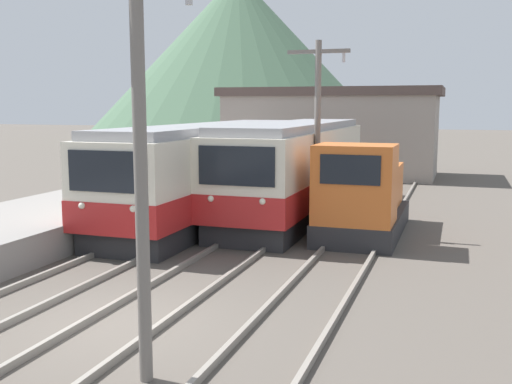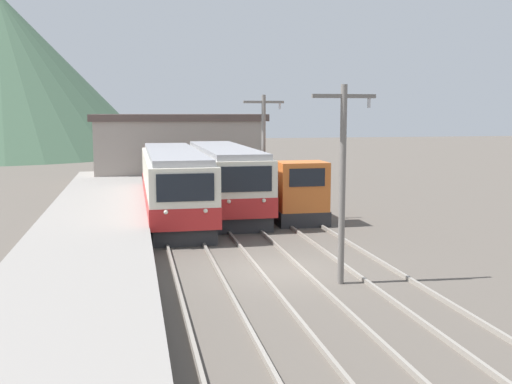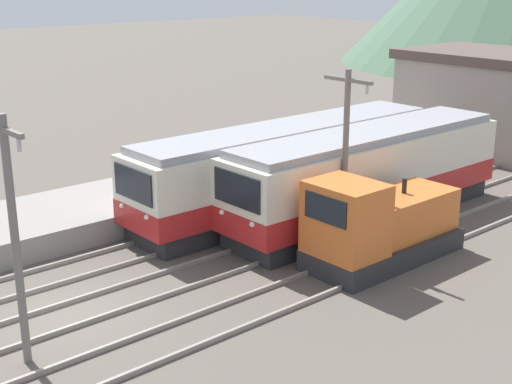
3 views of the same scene
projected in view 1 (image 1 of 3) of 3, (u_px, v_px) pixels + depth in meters
The scene contains 11 objects.
ground_plane at pixel (117, 323), 11.39m from camera, with size 200.00×200.00×0.00m, color #564F47.
track_left at pixel (6, 305), 12.21m from camera, with size 1.54×60.00×0.14m.
track_center at pixel (126, 321), 11.32m from camera, with size 1.54×60.00×0.14m.
track_right at pixel (278, 341), 10.36m from camera, with size 1.54×60.00×0.14m.
commuter_train_left at pixel (213, 174), 22.24m from camera, with size 2.84×14.35×3.44m.
commuter_train_center at pixel (296, 172), 22.67m from camera, with size 2.84×12.93×3.49m.
shunting_locomotive at pixel (363, 198), 19.02m from camera, with size 2.40×5.71×3.00m.
catenary_mast_near at pixel (141, 157), 8.55m from camera, with size 2.00×0.20×6.15m.
catenary_mast_mid at pixel (318, 129), 19.12m from camera, with size 2.00×0.20×6.15m.
station_building at pixel (332, 131), 35.77m from camera, with size 12.60×6.30×5.15m.
mountain_backdrop at pixel (238, 57), 74.73m from camera, with size 38.61×38.61×20.19m.
Camera 1 is at (6.01, -9.49, 4.11)m, focal length 42.00 mm.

